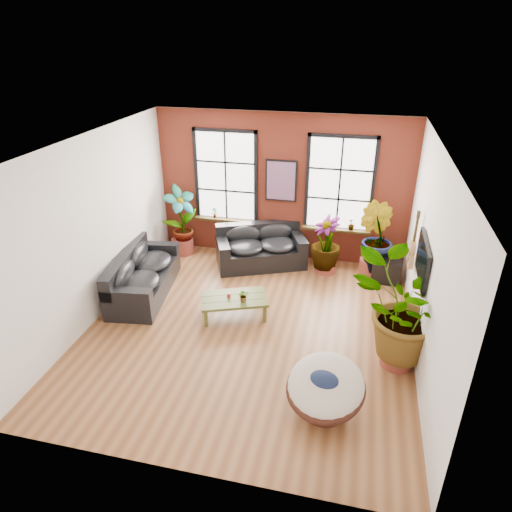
{
  "coord_description": "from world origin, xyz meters",
  "views": [
    {
      "loc": [
        1.76,
        -6.96,
        5.16
      ],
      "look_at": [
        0.0,
        0.6,
        1.25
      ],
      "focal_mm": 32.0,
      "sensor_mm": 36.0,
      "label": 1
    }
  ],
  "objects_px": {
    "sofa_left": "(141,276)",
    "papasan_chair": "(325,388)",
    "sofa_back": "(260,247)",
    "coffee_table": "(234,300)"
  },
  "relations": [
    {
      "from": "sofa_back",
      "to": "coffee_table",
      "type": "xyz_separation_m",
      "value": [
        -0.02,
        -2.3,
        -0.07
      ]
    },
    {
      "from": "sofa_back",
      "to": "papasan_chair",
      "type": "distance_m",
      "value": 4.86
    },
    {
      "from": "sofa_back",
      "to": "sofa_left",
      "type": "relative_size",
      "value": 0.94
    },
    {
      "from": "sofa_left",
      "to": "coffee_table",
      "type": "distance_m",
      "value": 2.19
    },
    {
      "from": "papasan_chair",
      "to": "coffee_table",
      "type": "bearing_deg",
      "value": 148.13
    },
    {
      "from": "sofa_back",
      "to": "sofa_left",
      "type": "height_order",
      "value": "sofa_back"
    },
    {
      "from": "sofa_back",
      "to": "coffee_table",
      "type": "height_order",
      "value": "sofa_back"
    },
    {
      "from": "sofa_left",
      "to": "papasan_chair",
      "type": "height_order",
      "value": "sofa_left"
    },
    {
      "from": "papasan_chair",
      "to": "sofa_left",
      "type": "bearing_deg",
      "value": 163.77
    },
    {
      "from": "sofa_left",
      "to": "papasan_chair",
      "type": "xyz_separation_m",
      "value": [
        4.15,
        -2.54,
        0.03
      ]
    }
  ]
}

